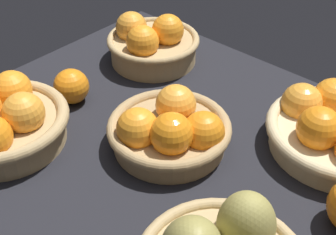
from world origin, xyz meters
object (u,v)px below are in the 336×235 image
Objects in this scene: basket_center at (170,130)px; basket_near_left at (4,122)px; basket_far_left at (152,43)px; loose_orange_back_gap at (71,86)px.

basket_near_left is at bearing -141.10° from basket_center.
basket_far_left reaches higher than basket_center.
basket_center is 3.09× the size of loose_orange_back_gap.
loose_orange_back_gap is (-0.99, -21.38, -0.92)cm from basket_far_left.
loose_orange_back_gap is at bearing -173.60° from basket_center.
loose_orange_back_gap is (-1.04, 15.27, -0.92)cm from basket_near_left.
basket_near_left is 1.13× the size of basket_far_left.
basket_far_left is at bearing 139.77° from basket_center.
loose_orange_back_gap is (-23.18, -2.60, -0.45)cm from basket_center.
basket_center is at bearing 6.40° from loose_orange_back_gap.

